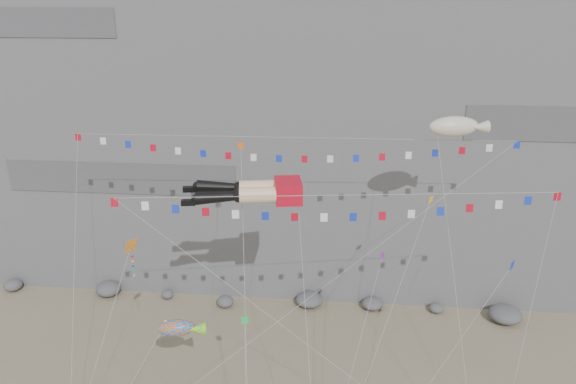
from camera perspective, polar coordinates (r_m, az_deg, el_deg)
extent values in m
cube|color=slate|center=(62.42, 3.37, 16.38)|extent=(80.00, 28.00, 50.00)
cube|color=red|center=(37.95, 0.02, 0.14)|extent=(2.16, 2.69, 1.43)
cylinder|color=beige|center=(37.18, -3.11, -0.30)|extent=(2.57, 1.46, 1.06)
sphere|color=black|center=(37.18, -4.98, -0.35)|extent=(0.97, 0.97, 0.97)
cone|color=black|center=(37.26, -7.18, -0.52)|extent=(3.00, 1.37, 0.99)
cube|color=black|center=(37.52, -10.10, -1.06)|extent=(0.99, 0.58, 0.35)
cylinder|color=beige|center=(38.53, -3.16, 0.42)|extent=(2.57, 1.46, 1.06)
sphere|color=black|center=(38.53, -4.97, 0.37)|extent=(0.97, 0.97, 0.97)
cone|color=black|center=(38.53, -7.10, 0.51)|extent=(3.02, 1.37, 1.06)
cube|color=black|center=(38.71, -9.94, 0.29)|extent=(0.99, 0.58, 0.35)
cylinder|color=gray|center=(35.33, 1.55, -15.84)|extent=(0.03, 0.03, 21.11)
cylinder|color=gray|center=(39.59, -9.81, -9.91)|extent=(0.03, 0.03, 26.95)
cylinder|color=gray|center=(36.53, 12.74, -14.30)|extent=(0.03, 0.03, 19.93)
cylinder|color=gray|center=(38.65, -18.84, -15.94)|extent=(0.03, 0.03, 14.94)
cylinder|color=gray|center=(39.46, 17.53, -9.56)|extent=(0.03, 0.03, 22.92)
cylinder|color=gray|center=(37.03, -4.38, -11.84)|extent=(0.03, 0.03, 22.95)
cylinder|color=gray|center=(37.96, 6.44, -17.83)|extent=(0.03, 0.03, 17.08)
cylinder|color=gray|center=(37.30, 9.25, -14.93)|extent=(0.03, 0.03, 21.27)
cylinder|color=gray|center=(36.33, 14.28, -18.23)|extent=(0.03, 0.03, 17.18)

